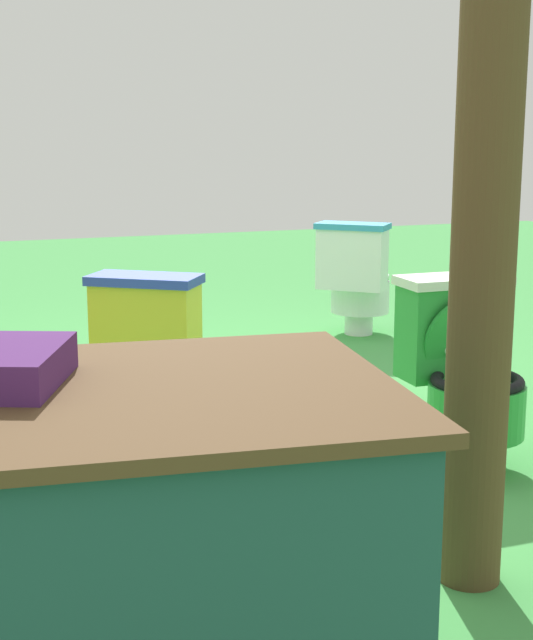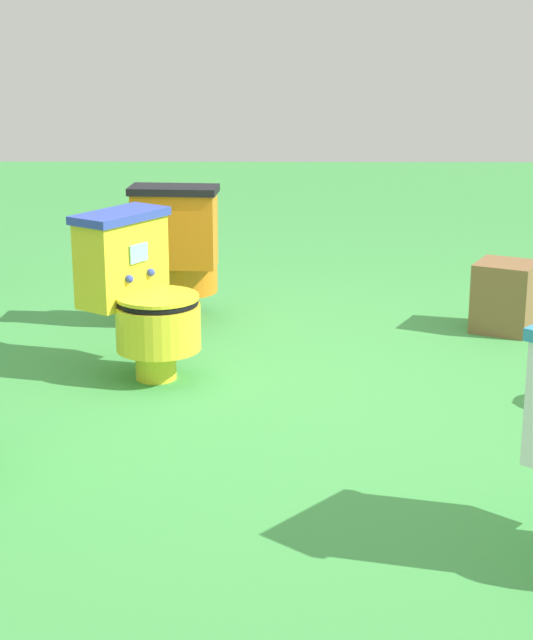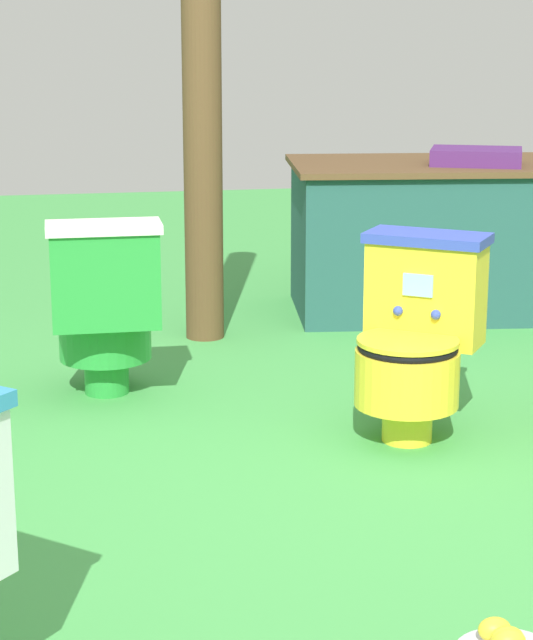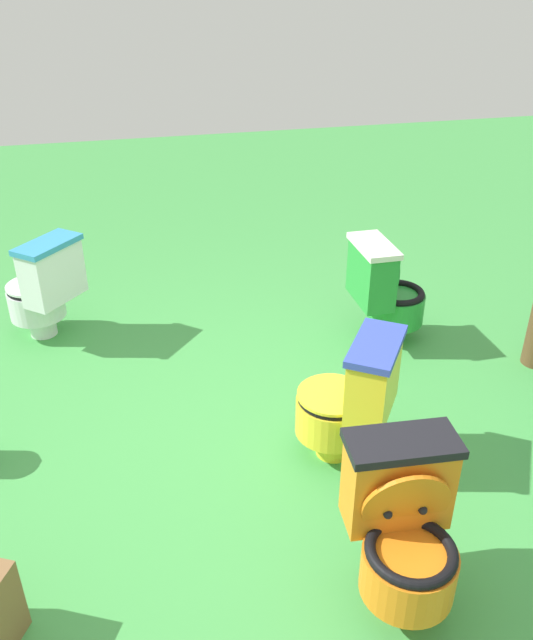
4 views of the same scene
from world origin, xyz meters
TOP-DOWN VIEW (x-y plane):
  - ground at (0.00, 0.00)m, footprint 14.00×14.00m
  - toilet_white at (-1.52, -1.05)m, footprint 0.63×0.64m
  - toilet_yellow at (0.13, 0.52)m, footprint 0.61×0.63m
  - toilet_green at (-0.94, 1.15)m, footprint 0.43×0.49m
  - toilet_orange at (0.98, 0.43)m, footprint 0.52×0.45m

SIDE VIEW (x-z plane):
  - ground at x=0.00m, z-range 0.00..0.00m
  - toilet_white at x=-1.52m, z-range 0.01..0.73m
  - toilet_yellow at x=0.13m, z-range 0.01..0.73m
  - toilet_green at x=-0.94m, z-range 0.01..0.74m
  - toilet_orange at x=0.98m, z-range 0.01..0.74m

